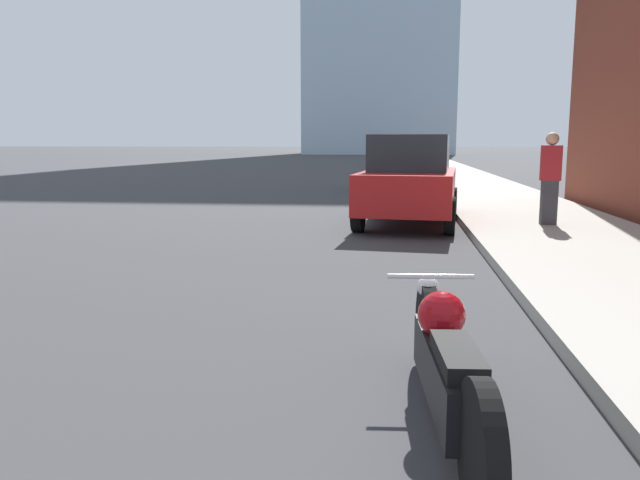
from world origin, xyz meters
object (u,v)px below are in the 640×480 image
Objects in this scene: motorcycle at (447,364)px; parked_car_red at (409,181)px; parked_car_green at (399,157)px; parked_car_white at (397,151)px; pedestrian at (550,177)px; parked_car_black at (405,165)px; parked_car_blue at (396,154)px.

parked_car_red reaches higher than motorcycle.
parked_car_white is at bearing 86.18° from parked_car_green.
parked_car_green is 2.31× the size of pedestrian.
parked_car_red reaches higher than parked_car_green.
parked_car_red is 10.12m from parked_car_black.
parked_car_red is 21.53m from parked_car_green.
motorcycle is 9.05m from pedestrian.
motorcycle is 0.60× the size of parked_car_white.
parked_car_red reaches higher than parked_car_white.
parked_car_white reaches higher than parked_car_black.
motorcycle is 52.63m from parked_car_white.
parked_car_red is at bearing 85.72° from motorcycle.
pedestrian reaches higher than parked_car_red.
parked_car_red reaches higher than parked_car_black.
parked_car_white is at bearing 85.75° from motorcycle.
parked_car_blue is at bearing 85.85° from motorcycle.
parked_car_red is at bearing -93.89° from parked_car_green.
motorcycle is 0.62× the size of parked_car_red.
parked_car_black is at bearing -93.41° from parked_car_green.
parked_car_green is (-0.10, 21.53, -0.06)m from parked_car_red.
motorcycle is at bearing -92.95° from parked_car_blue.
parked_car_black reaches higher than motorcycle.
pedestrian reaches higher than parked_car_blue.
pedestrian is (2.58, -10.80, 0.17)m from parked_car_black.
parked_car_blue is at bearing 86.64° from parked_car_green.
parked_car_blue is 1.03× the size of parked_car_white.
parked_car_red is 0.97× the size of parked_car_black.
parked_car_red is at bearing -87.34° from parked_car_black.
parked_car_black is 33.19m from parked_car_white.
parked_car_green is (-0.14, 30.85, 0.46)m from motorcycle.
parked_car_black is 1.05× the size of parked_car_green.
motorcycle is 0.59× the size of parked_car_blue.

